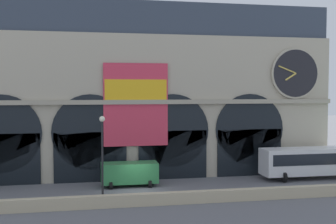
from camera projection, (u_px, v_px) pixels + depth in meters
The scene contains 6 objects.
ground_plane at pixel (139, 192), 36.82m from camera, with size 200.00×200.00×0.00m, color slate.
quay_parapet_wall at pixel (146, 199), 32.54m from camera, with size 90.00×0.70×0.93m, color #BCAD8C.
station_building at pixel (130, 93), 43.56m from camera, with size 42.23×5.06×17.80m.
van_center at pixel (129, 173), 39.05m from camera, with size 5.20×2.48×2.20m.
bus_east at pixel (315, 161), 42.46m from camera, with size 11.00×3.25×3.10m.
street_lamp_quayside at pixel (102, 148), 32.51m from camera, with size 0.44×0.44×6.90m.
Camera 1 is at (-4.41, -36.24, 8.87)m, focal length 45.19 mm.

